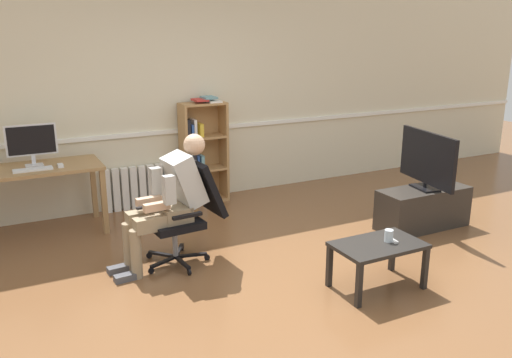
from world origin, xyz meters
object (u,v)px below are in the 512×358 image
computer_mouse (60,165)px  bookshelf (201,153)px  tv_screen (427,159)px  spare_remote (391,240)px  computer_desk (33,176)px  drinking_glass (389,236)px  imac_monitor (32,142)px  tv_stand (423,208)px  keyboard (33,169)px  person_seated (169,199)px  radiator (138,187)px  office_chair (189,209)px  coffee_table (378,250)px

computer_mouse → bookshelf: (1.75, 0.41, -0.13)m
tv_screen → spare_remote: size_ratio=6.18×
computer_desk → spare_remote: (2.61, -2.64, -0.24)m
bookshelf → drinking_glass: (0.56, -2.94, -0.18)m
imac_monitor → tv_stand: (3.83, -1.81, -0.79)m
keyboard → computer_mouse: size_ratio=3.86×
bookshelf → tv_screen: size_ratio=1.46×
computer_desk → keyboard: bearing=-91.2°
keyboard → drinking_glass: 3.61m
person_seated → radiator: bearing=170.1°
person_seated → spare_remote: 2.02m
keyboard → tv_stand: keyboard is taller
office_chair → tv_stand: (2.63, -0.36, -0.30)m
radiator → spare_remote: size_ratio=5.62×
radiator → drinking_glass: bearing=-65.8°
computer_mouse → drinking_glass: 3.43m
computer_mouse → bookshelf: size_ratio=0.07×
computer_mouse → tv_stand: computer_mouse is taller
bookshelf → tv_screen: 2.75m
keyboard → bookshelf: bookshelf is taller
tv_stand → coffee_table: 1.67m
computer_desk → coffee_table: (2.47, -2.64, -0.31)m
office_chair → tv_stand: office_chair is taller
keyboard → spare_remote: 3.63m
person_seated → coffee_table: bearing=43.8°
imac_monitor → tv_stand: size_ratio=0.48×
computer_mouse → radiator: 1.18m
radiator → drinking_glass: radiator is taller
computer_desk → coffee_table: computer_desk is taller
computer_desk → bookshelf: size_ratio=1.04×
keyboard → office_chair: office_chair is taller
bookshelf → coffee_table: (0.45, -2.93, -0.29)m
bookshelf → tv_screen: bookshelf is taller
bookshelf → coffee_table: bookshelf is taller
drinking_glass → imac_monitor: bearing=133.0°
keyboard → spare_remote: keyboard is taller
spare_remote → computer_desk: bearing=139.5°
bookshelf → tv_stand: 2.77m
keyboard → spare_remote: (2.61, -2.50, -0.35)m
tv_stand → coffee_table: (-1.39, -0.91, 0.12)m
computer_mouse → office_chair: (0.96, -1.25, -0.25)m
tv_stand → drinking_glass: size_ratio=10.07×
radiator → drinking_glass: size_ratio=7.99×
coffee_table → spare_remote: 0.15m
imac_monitor → radiator: (1.18, 0.31, -0.75)m
drinking_glass → tv_stand: bearing=35.2°
computer_mouse → computer_desk: bearing=156.1°
tv_screen → drinking_glass: 1.62m
bookshelf → tv_screen: bearing=-47.6°
coffee_table → office_chair: bearing=134.2°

